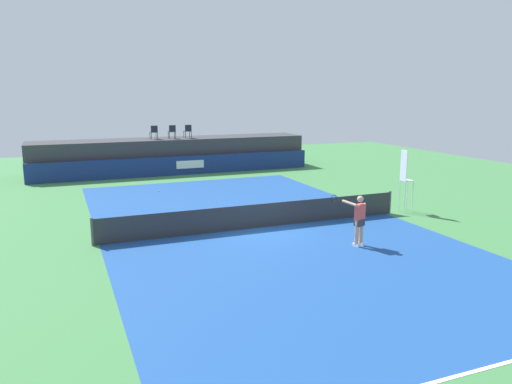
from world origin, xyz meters
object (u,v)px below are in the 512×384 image
spectator_chair_far_left (154,132)px  tennis_ball (159,191)px  tennis_player (359,219)px  spectator_chair_left (172,131)px  net_post_far (390,202)px  spectator_chair_center (188,131)px  net_post_near (92,232)px  umpire_chair (405,177)px

spectator_chair_far_left → tennis_ball: bearing=-99.0°
spectator_chair_far_left → tennis_player: 18.87m
spectator_chair_left → tennis_player: 18.64m
net_post_far → tennis_player: size_ratio=0.56×
spectator_chair_center → net_post_far: size_ratio=0.89×
net_post_far → tennis_player: 5.19m
spectator_chair_far_left → tennis_player: spectator_chair_far_left is taller
net_post_near → tennis_player: (8.52, -3.41, 0.46)m
umpire_chair → net_post_far: (-0.74, -0.01, -1.09)m
net_post_near → tennis_ball: (3.98, 8.65, -0.46)m
spectator_chair_far_left → net_post_far: bearing=-63.8°
spectator_chair_center → tennis_player: size_ratio=0.50×
spectator_chair_far_left → net_post_far: size_ratio=0.89×
spectator_chair_left → net_post_far: 16.38m
spectator_chair_left → tennis_player: spectator_chair_left is taller
tennis_ball → spectator_chair_left: bearing=70.9°
tennis_ball → net_post_far: bearing=-45.8°
spectator_chair_center → tennis_ball: 7.64m
spectator_chair_far_left → umpire_chair: (8.14, -15.04, -1.11)m
spectator_chair_center → umpire_chair: 16.17m
umpire_chair → tennis_player: 5.78m
spectator_chair_center → net_post_near: 16.83m
spectator_chair_center → tennis_ball: (-3.27, -6.38, -2.66)m
tennis_player → tennis_ball: (-4.53, 12.06, -0.92)m
tennis_ball → net_post_near: bearing=-114.7°
umpire_chair → spectator_chair_center: bearing=111.4°
umpire_chair → net_post_near: bearing=-180.0°
umpire_chair → tennis_ball: 12.68m
spectator_chair_far_left → spectator_chair_left: size_ratio=1.00×
spectator_chair_center → net_post_near: spectator_chair_center is taller
spectator_chair_far_left → umpire_chair: spectator_chair_far_left is taller
spectator_chair_far_left → spectator_chair_left: (1.19, -0.04, 0.00)m
spectator_chair_left → spectator_chair_center: same height
spectator_chair_left → tennis_ball: size_ratio=13.06×
spectator_chair_far_left → umpire_chair: bearing=-61.6°
spectator_chair_far_left → spectator_chair_left: 1.19m
spectator_chair_far_left → spectator_chair_center: 2.25m
spectator_chair_far_left → tennis_ball: (-1.02, -6.39, -2.66)m
spectator_chair_left → spectator_chair_center: (1.07, 0.02, 0.00)m
spectator_chair_left → net_post_far: spectator_chair_left is taller
tennis_player → tennis_ball: 12.92m
spectator_chair_left → tennis_ball: spectator_chair_left is taller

